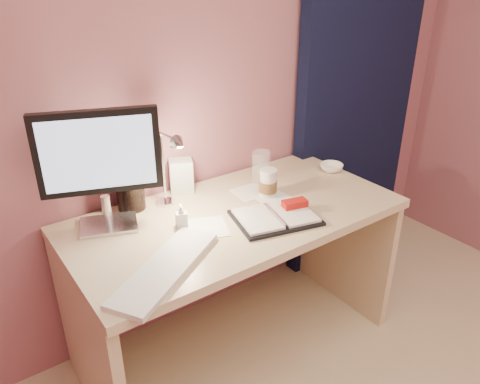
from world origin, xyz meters
TOP-DOWN VIEW (x-y plane):
  - room at (0.95, 1.69)m, footprint 3.50×3.50m
  - desk at (0.00, 1.45)m, footprint 1.40×0.70m
  - monitor at (-0.47, 1.58)m, footprint 0.43×0.23m
  - keyboard at (-0.43, 1.18)m, footprint 0.51×0.39m
  - planner at (0.11, 1.24)m, footprint 0.38×0.32m
  - paper_a at (0.21, 1.41)m, footprint 0.15×0.15m
  - paper_b at (0.17, 1.50)m, footprint 0.15×0.15m
  - paper_c at (-0.17, 1.34)m, footprint 0.22×0.22m
  - coffee_cup at (0.21, 1.42)m, footprint 0.08×0.08m
  - clear_cup at (0.28, 1.57)m, footprint 0.09×0.09m
  - bowl at (0.64, 1.46)m, footprint 0.12×0.12m
  - lotion_bottle at (-0.24, 1.41)m, footprint 0.06×0.06m
  - dark_jar at (-0.34, 1.67)m, footprint 0.12×0.12m
  - product_box at (-0.08, 1.69)m, footprint 0.13×0.12m
  - desk_lamp at (-0.21, 1.54)m, footprint 0.08×0.21m

SIDE VIEW (x-z plane):
  - desk at x=0.00m, z-range 0.14..0.87m
  - paper_a at x=0.21m, z-range 0.73..0.73m
  - paper_b at x=0.17m, z-range 0.73..0.73m
  - paper_c at x=-0.17m, z-range 0.73..0.73m
  - keyboard at x=-0.43m, z-range 0.73..0.75m
  - planner at x=0.11m, z-range 0.72..0.77m
  - bowl at x=0.64m, z-range 0.73..0.77m
  - lotion_bottle at x=-0.24m, z-range 0.73..0.83m
  - coffee_cup at x=0.21m, z-range 0.73..0.86m
  - clear_cup at x=0.28m, z-range 0.73..0.88m
  - product_box at x=-0.08m, z-range 0.73..0.88m
  - dark_jar at x=-0.34m, z-range 0.73..0.90m
  - desk_lamp at x=-0.21m, z-range 0.77..1.12m
  - monitor at x=-0.47m, z-range 0.78..1.26m
  - room at x=0.95m, z-range -0.61..2.89m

